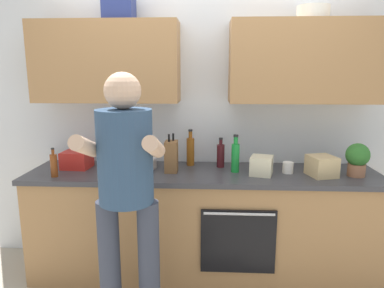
% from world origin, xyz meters
% --- Properties ---
extents(ground_plane, '(12.00, 12.00, 0.00)m').
position_xyz_m(ground_plane, '(0.00, 0.00, 0.00)').
color(ground_plane, '#B2A893').
extents(back_wall_unit, '(4.00, 0.38, 2.50)m').
position_xyz_m(back_wall_unit, '(-0.00, 0.27, 1.50)').
color(back_wall_unit, silver).
rests_on(back_wall_unit, ground).
extents(counter, '(2.84, 0.67, 0.90)m').
position_xyz_m(counter, '(0.00, -0.00, 0.45)').
color(counter, '#A37547').
rests_on(counter, ground).
extents(person_standing, '(0.49, 0.45, 1.70)m').
position_xyz_m(person_standing, '(-0.46, -0.70, 1.01)').
color(person_standing, '#383D4C').
rests_on(person_standing, ground).
extents(bottle_soda, '(0.07, 0.07, 0.31)m').
position_xyz_m(bottle_soda, '(0.26, 0.01, 1.03)').
color(bottle_soda, '#198C33').
rests_on(bottle_soda, counter).
extents(bottle_oil, '(0.05, 0.05, 0.28)m').
position_xyz_m(bottle_oil, '(-0.71, -0.03, 1.02)').
color(bottle_oil, olive).
rests_on(bottle_oil, counter).
extents(bottle_wine, '(0.07, 0.07, 0.25)m').
position_xyz_m(bottle_wine, '(0.15, 0.15, 1.00)').
color(bottle_wine, '#471419').
rests_on(bottle_wine, counter).
extents(bottle_syrup, '(0.07, 0.07, 0.31)m').
position_xyz_m(bottle_syrup, '(-0.11, 0.20, 1.03)').
color(bottle_syrup, '#8C4C14').
rests_on(bottle_syrup, counter).
extents(bottle_vinegar, '(0.05, 0.05, 0.23)m').
position_xyz_m(bottle_vinegar, '(-1.15, -0.20, 0.99)').
color(bottle_vinegar, brown).
rests_on(bottle_vinegar, counter).
extents(cup_coffee, '(0.09, 0.09, 0.09)m').
position_xyz_m(cup_coffee, '(0.68, 0.00, 0.94)').
color(cup_coffee, white).
rests_on(cup_coffee, counter).
extents(mixing_bowl, '(0.25, 0.25, 0.08)m').
position_xyz_m(mixing_bowl, '(-0.52, 0.10, 0.94)').
color(mixing_bowl, silver).
rests_on(mixing_bowl, counter).
extents(knife_block, '(0.10, 0.14, 0.31)m').
position_xyz_m(knife_block, '(-0.26, -0.01, 1.03)').
color(knife_block, brown).
rests_on(knife_block, counter).
extents(potted_herb, '(0.18, 0.18, 0.26)m').
position_xyz_m(potted_herb, '(1.19, -0.06, 1.04)').
color(potted_herb, '#9E6647').
rests_on(potted_herb, counter).
extents(grocery_bag_crisps, '(0.23, 0.22, 0.14)m').
position_xyz_m(grocery_bag_crisps, '(-1.07, 0.07, 0.97)').
color(grocery_bag_crisps, red).
rests_on(grocery_bag_crisps, counter).
extents(grocery_bag_bread, '(0.23, 0.25, 0.16)m').
position_xyz_m(grocery_bag_bread, '(0.92, -0.07, 0.98)').
color(grocery_bag_bread, tan).
rests_on(grocery_bag_bread, counter).
extents(grocery_bag_rice, '(0.21, 0.23, 0.14)m').
position_xyz_m(grocery_bag_rice, '(0.46, -0.05, 0.97)').
color(grocery_bag_rice, beige).
rests_on(grocery_bag_rice, counter).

